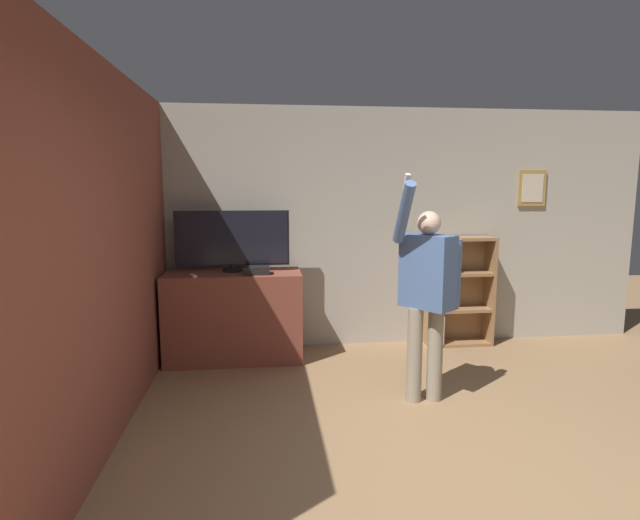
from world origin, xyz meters
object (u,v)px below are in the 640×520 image
Objects in this scene: television at (233,240)px; bookshelf at (453,291)px; game_console at (257,270)px; person at (427,288)px.

television is 0.94× the size of bookshelf.
person reaches higher than game_console.
person is (1.42, -1.12, 0.01)m from game_console.
bookshelf is (2.23, 0.35, -0.34)m from game_console.
television is at bearing 142.14° from game_console.
bookshelf is at bearing 112.99° from person.
game_console is 1.81m from person.
bookshelf is at bearing 8.82° from game_console.
television is 2.15m from person.
bookshelf reaches higher than game_console.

